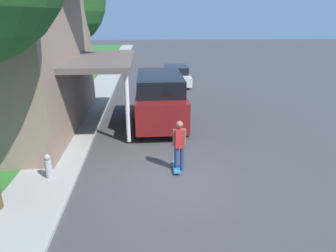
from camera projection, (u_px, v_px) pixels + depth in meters
ground_plane at (169, 181)px, 8.78m from camera, size 120.00×120.00×0.00m
sidewalk at (83, 118)px, 14.14m from camera, size 1.80×80.00×0.10m
suv_parked at (160, 99)px, 13.02m from camera, size 2.19×4.53×2.24m
car_down_street at (176, 75)px, 21.52m from camera, size 1.89×4.45×1.29m
skateboarder at (179, 144)px, 9.09m from camera, size 0.41×0.21×1.63m
skateboard at (176, 167)px, 9.40m from camera, size 0.22×0.84×0.10m
fire_hydrant at (48, 166)px, 8.64m from camera, size 0.20×0.20×0.75m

